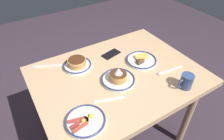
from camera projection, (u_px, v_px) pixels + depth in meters
ground_plane at (116, 136)px, 1.81m from camera, size 6.00×6.00×0.00m
dining_table at (118, 83)px, 1.39m from camera, size 1.11×0.84×0.76m
plate_near_main at (77, 64)px, 1.38m from camera, size 0.20×0.20×0.06m
plate_center_pancakes at (86, 121)px, 1.02m from camera, size 0.21×0.21×0.04m
plate_far_companion at (118, 78)px, 1.26m from camera, size 0.22×0.22×0.10m
plate_far_side at (141, 60)px, 1.43m from camera, size 0.22×0.22×0.05m
coffee_mug at (186, 81)px, 1.20m from camera, size 0.11×0.08×0.10m
cell_phone at (111, 54)px, 1.51m from camera, size 0.16×0.10×0.01m
fork_near at (110, 100)px, 1.15m from camera, size 0.18×0.08×0.01m
fork_far at (47, 66)px, 1.39m from camera, size 0.19×0.10×0.01m
tea_spoon at (167, 71)px, 1.35m from camera, size 0.20×0.04×0.01m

